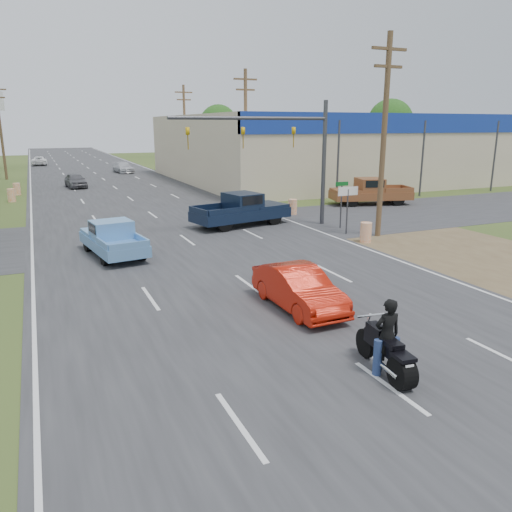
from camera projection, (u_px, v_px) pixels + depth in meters
name	position (u px, v px, depth m)	size (l,w,h in m)	color
ground	(390.00, 388.00, 11.07)	(200.00, 200.00, 0.00)	#32441B
main_road	(115.00, 187.00, 46.46)	(15.00, 180.00, 0.02)	#2D2D30
cross_road	(177.00, 233.00, 27.00)	(120.00, 10.00, 0.02)	#2D2D30
dirt_verge	(441.00, 245.00, 24.21)	(8.00, 18.00, 0.01)	brown
big_box_store	(394.00, 146.00, 58.05)	(50.00, 28.10, 6.60)	#B7A88C
utility_pole_1	(384.00, 132.00, 24.93)	(2.00, 0.28, 10.00)	#4C3823
utility_pole_2	(246.00, 129.00, 40.85)	(2.00, 0.28, 10.00)	#4C3823
utility_pole_3	(185.00, 128.00, 56.78)	(2.00, 0.28, 10.00)	#4C3823
utility_pole_6	(0.00, 128.00, 52.02)	(2.00, 0.28, 10.00)	#4C3823
tree_3	(390.00, 122.00, 92.90)	(8.40, 8.40, 10.40)	#422D19
tree_5	(219.00, 124.00, 105.34)	(7.98, 7.98, 9.88)	#422D19
barrel_0	(366.00, 232.00, 24.68)	(0.56, 0.56, 1.00)	orange
barrel_1	(293.00, 207.00, 32.36)	(0.56, 0.56, 1.00)	orange
barrel_2	(11.00, 195.00, 37.71)	(0.56, 0.56, 1.00)	orange
barrel_3	(17.00, 189.00, 41.37)	(0.56, 0.56, 1.00)	orange
lane_sign	(348.00, 199.00, 26.18)	(1.20, 0.08, 2.52)	#3F3F44
street_name_sign	(341.00, 200.00, 27.81)	(0.80, 0.08, 2.61)	#3F3F44
signal_mast	(282.00, 141.00, 27.16)	(9.12, 0.40, 7.00)	#3F3F44
red_convertible	(299.00, 289.00, 15.67)	(1.42, 4.06, 1.34)	#B21808
motorcycle	(388.00, 354.00, 11.49)	(0.75, 2.38, 1.20)	black
rider	(387.00, 339.00, 11.47)	(0.64, 0.42, 1.76)	black
blue_pickup	(112.00, 238.00, 22.15)	(2.48, 4.96, 1.58)	black
navy_pickup	(243.00, 209.00, 28.74)	(6.03, 3.32, 1.89)	black
brown_pickup	(369.00, 191.00, 36.37)	(6.14, 3.66, 1.91)	black
distant_car_grey	(76.00, 181.00, 46.17)	(1.57, 3.89, 1.33)	#57575C
distant_car_silver	(123.00, 168.00, 60.60)	(1.78, 4.37, 1.27)	silver
distant_car_white	(39.00, 161.00, 71.82)	(2.07, 4.49, 1.25)	white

